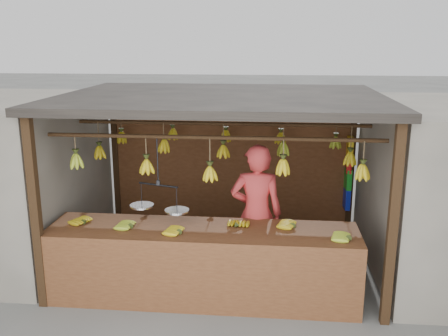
# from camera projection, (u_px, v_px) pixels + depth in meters

# --- Properties ---
(ground) EXTENTS (80.00, 80.00, 0.00)m
(ground) POSITION_uv_depth(u_px,v_px,m) (222.00, 259.00, 7.28)
(ground) COLOR #5B5B57
(stall) EXTENTS (4.30, 3.30, 2.40)m
(stall) POSITION_uv_depth(u_px,v_px,m) (224.00, 122.00, 7.11)
(stall) COLOR black
(stall) RESTS_ON ground
(counter) EXTENTS (3.76, 0.85, 0.96)m
(counter) POSITION_uv_depth(u_px,v_px,m) (201.00, 248.00, 5.92)
(counter) COLOR #5A321A
(counter) RESTS_ON ground
(hanging_bananas) EXTENTS (3.63, 2.25, 0.40)m
(hanging_bananas) POSITION_uv_depth(u_px,v_px,m) (221.00, 151.00, 6.87)
(hanging_bananas) COLOR #92A523
(hanging_bananas) RESTS_ON ground
(balance_scale) EXTENTS (0.76, 0.43, 0.91)m
(balance_scale) POSITION_uv_depth(u_px,v_px,m) (159.00, 205.00, 6.09)
(balance_scale) COLOR black
(balance_scale) RESTS_ON ground
(vendor) EXTENTS (0.69, 0.47, 1.85)m
(vendor) POSITION_uv_depth(u_px,v_px,m) (256.00, 214.00, 6.44)
(vendor) COLOR #BF3333
(vendor) RESTS_ON ground
(bag_bundles) EXTENTS (0.08, 0.26, 1.21)m
(bag_bundles) POSITION_uv_depth(u_px,v_px,m) (348.00, 172.00, 8.14)
(bag_bundles) COLOR yellow
(bag_bundles) RESTS_ON ground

